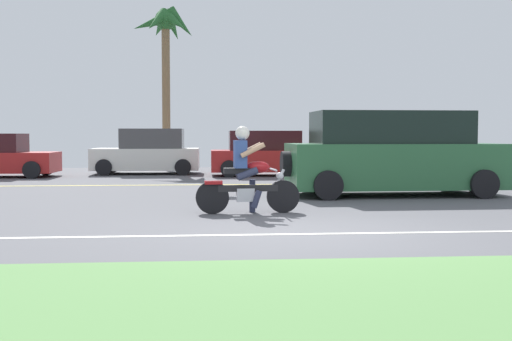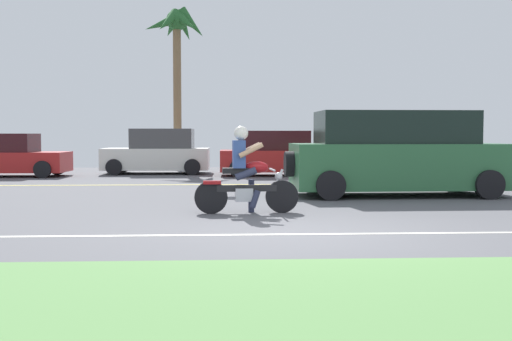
{
  "view_description": "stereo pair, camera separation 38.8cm",
  "coord_description": "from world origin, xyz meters",
  "px_view_note": "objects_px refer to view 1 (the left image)",
  "views": [
    {
      "loc": [
        -1.62,
        -8.91,
        1.41
      ],
      "look_at": [
        -0.61,
        2.99,
        0.72
      ],
      "focal_mm": 44.36,
      "sensor_mm": 36.0,
      "label": 1
    },
    {
      "loc": [
        -1.24,
        -8.94,
        1.41
      ],
      "look_at": [
        -0.61,
        2.99,
        0.72
      ],
      "focal_mm": 44.36,
      "sensor_mm": 36.0,
      "label": 2
    }
  ],
  "objects_px": {
    "motorcyclist": "(247,177)",
    "parked_car_1": "(148,153)",
    "palm_tree_0": "(166,37)",
    "parked_car_2": "(269,155)",
    "parked_car_3": "(422,155)",
    "suv_nearby": "(392,155)"
  },
  "relations": [
    {
      "from": "motorcyclist",
      "to": "parked_car_1",
      "type": "xyz_separation_m",
      "value": [
        -2.7,
        11.48,
        0.09
      ]
    },
    {
      "from": "palm_tree_0",
      "to": "parked_car_1",
      "type": "bearing_deg",
      "value": -100.78
    },
    {
      "from": "parked_car_2",
      "to": "palm_tree_0",
      "type": "xyz_separation_m",
      "value": [
        -3.68,
        3.96,
        4.52
      ]
    },
    {
      "from": "parked_car_2",
      "to": "parked_car_3",
      "type": "height_order",
      "value": "parked_car_2"
    },
    {
      "from": "palm_tree_0",
      "to": "motorcyclist",
      "type": "bearing_deg",
      "value": -81.18
    },
    {
      "from": "suv_nearby",
      "to": "parked_car_1",
      "type": "bearing_deg",
      "value": 126.63
    },
    {
      "from": "suv_nearby",
      "to": "palm_tree_0",
      "type": "height_order",
      "value": "palm_tree_0"
    },
    {
      "from": "motorcyclist",
      "to": "parked_car_3",
      "type": "relative_size",
      "value": 0.49
    },
    {
      "from": "suv_nearby",
      "to": "parked_car_2",
      "type": "relative_size",
      "value": 1.22
    },
    {
      "from": "parked_car_1",
      "to": "parked_car_3",
      "type": "distance_m",
      "value": 9.55
    },
    {
      "from": "parked_car_2",
      "to": "parked_car_3",
      "type": "relative_size",
      "value": 1.09
    },
    {
      "from": "parked_car_3",
      "to": "suv_nearby",
      "type": "bearing_deg",
      "value": -114.56
    },
    {
      "from": "motorcyclist",
      "to": "parked_car_3",
      "type": "distance_m",
      "value": 12.03
    },
    {
      "from": "parked_car_1",
      "to": "palm_tree_0",
      "type": "xyz_separation_m",
      "value": [
        0.51,
        2.66,
        4.49
      ]
    },
    {
      "from": "parked_car_2",
      "to": "parked_car_1",
      "type": "bearing_deg",
      "value": 162.77
    },
    {
      "from": "parked_car_1",
      "to": "parked_car_3",
      "type": "bearing_deg",
      "value": -9.08
    },
    {
      "from": "suv_nearby",
      "to": "palm_tree_0",
      "type": "bearing_deg",
      "value": 117.45
    },
    {
      "from": "motorcyclist",
      "to": "palm_tree_0",
      "type": "height_order",
      "value": "palm_tree_0"
    },
    {
      "from": "parked_car_2",
      "to": "palm_tree_0",
      "type": "height_order",
      "value": "palm_tree_0"
    },
    {
      "from": "parked_car_2",
      "to": "palm_tree_0",
      "type": "distance_m",
      "value": 7.05
    },
    {
      "from": "motorcyclist",
      "to": "parked_car_2",
      "type": "relative_size",
      "value": 0.45
    },
    {
      "from": "parked_car_3",
      "to": "palm_tree_0",
      "type": "relative_size",
      "value": 0.59
    }
  ]
}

